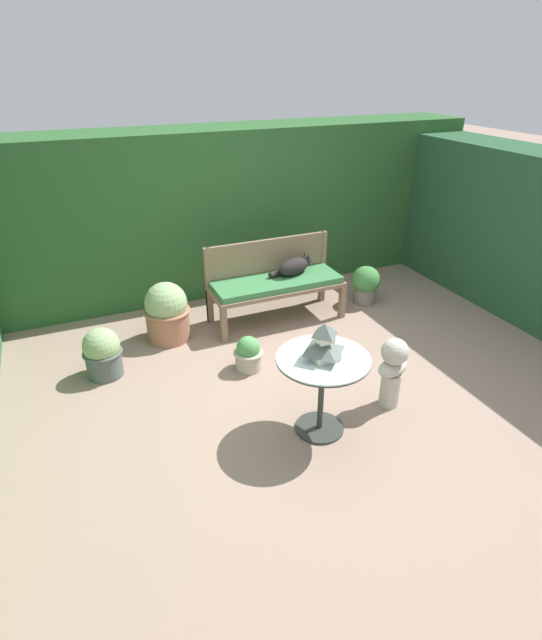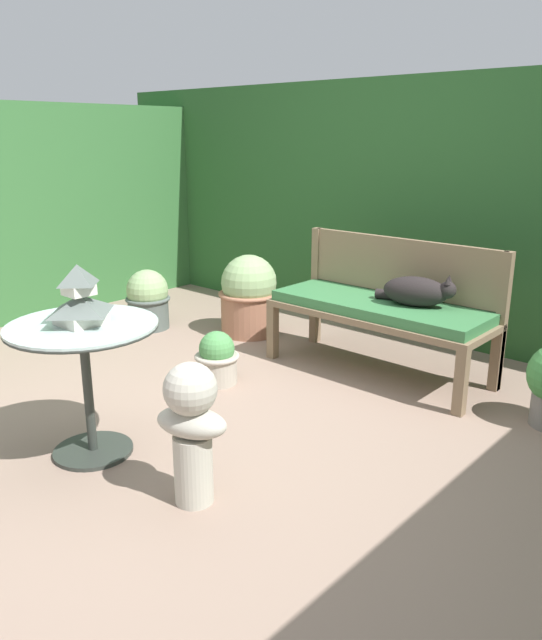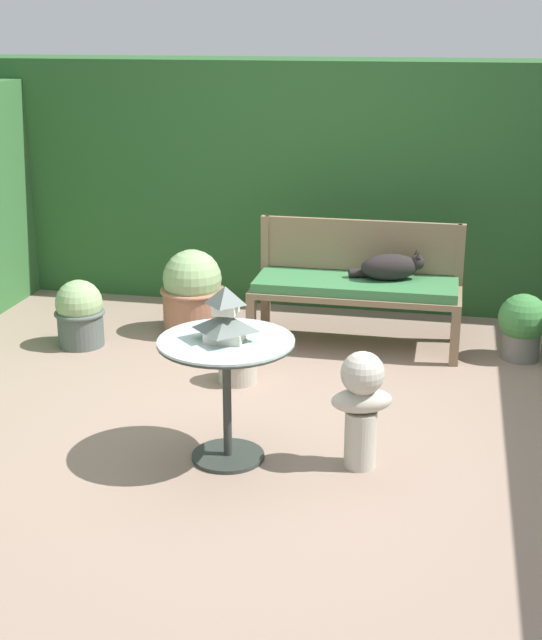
% 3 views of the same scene
% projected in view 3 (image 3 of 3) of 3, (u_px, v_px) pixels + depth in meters
% --- Properties ---
extents(ground, '(30.00, 30.00, 0.00)m').
position_uv_depth(ground, '(287.00, 415.00, 5.07)').
color(ground, gray).
extents(foliage_hedge_back, '(6.40, 0.81, 1.86)m').
position_uv_depth(foliage_hedge_back, '(346.00, 181.00, 7.05)').
color(foliage_hedge_back, '#285628').
rests_on(foliage_hedge_back, ground).
extents(garden_bench, '(1.41, 0.52, 0.47)m').
position_uv_depth(garden_bench, '(356.00, 290.00, 6.03)').
color(garden_bench, '#7F664C').
rests_on(garden_bench, ground).
extents(bench_backrest, '(1.41, 0.06, 0.83)m').
position_uv_depth(bench_backrest, '(361.00, 253.00, 6.19)').
color(bench_backrest, '#7F664C').
rests_on(bench_backrest, ground).
extents(cat, '(0.51, 0.28, 0.20)m').
position_uv_depth(cat, '(390.00, 267.00, 5.99)').
color(cat, black).
rests_on(cat, garden_bench).
extents(patio_table, '(0.68, 0.68, 0.65)m').
position_uv_depth(patio_table, '(227.00, 366.00, 4.42)').
color(patio_table, '#2D332D').
rests_on(patio_table, ground).
extents(pagoda_birdhouse, '(0.25, 0.25, 0.27)m').
position_uv_depth(pagoda_birdhouse, '(226.00, 317.00, 4.34)').
color(pagoda_birdhouse, silver).
rests_on(pagoda_birdhouse, patio_table).
extents(garden_bust, '(0.35, 0.26, 0.61)m').
position_uv_depth(garden_bust, '(362.00, 401.00, 4.38)').
color(garden_bust, '#B7B2A3').
rests_on(garden_bust, ground).
extents(potted_plant_bench_right, '(0.46, 0.46, 0.61)m').
position_uv_depth(potted_plant_bench_right, '(193.00, 293.00, 6.35)').
color(potted_plant_bench_right, '#9E664C').
rests_on(potted_plant_bench_right, ground).
extents(potted_plant_hedge_corner, '(0.32, 0.32, 0.44)m').
position_uv_depth(potted_plant_hedge_corner, '(523.00, 325.00, 5.85)').
color(potted_plant_hedge_corner, slate).
rests_on(potted_plant_hedge_corner, ground).
extents(potted_plant_path_edge, '(0.27, 0.27, 0.33)m').
position_uv_depth(potted_plant_path_edge, '(238.00, 358.00, 5.50)').
color(potted_plant_path_edge, '#ADA393').
rests_on(potted_plant_path_edge, ground).
extents(potted_plant_table_far, '(0.35, 0.35, 0.47)m').
position_uv_depth(potted_plant_table_far, '(80.00, 314.00, 6.10)').
color(potted_plant_table_far, '#4C5651').
rests_on(potted_plant_table_far, ground).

